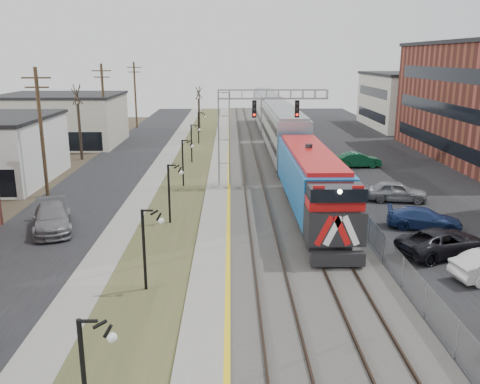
{
  "coord_description": "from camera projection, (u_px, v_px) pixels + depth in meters",
  "views": [
    {
      "loc": [
        0.04,
        -14.16,
        10.71
      ],
      "look_at": [
        0.62,
        16.26,
        2.6
      ],
      "focal_mm": 38.0,
      "sensor_mm": 36.0,
      "label": 1
    }
  ],
  "objects": [
    {
      "name": "fence",
      "position": [
        313.0,
        160.0,
        50.2
      ],
      "size": [
        0.04,
        120.0,
        1.6
      ],
      "primitive_type": "cube",
      "color": "gray",
      "rests_on": "ground"
    },
    {
      "name": "car_lot_e",
      "position": [
        396.0,
        192.0,
        38.66
      ],
      "size": [
        4.82,
        2.57,
        1.56
      ],
      "primitive_type": "imported",
      "rotation": [
        0.0,
        0.0,
        1.41
      ],
      "color": "gray",
      "rests_on": "ground"
    },
    {
      "name": "grass_median",
      "position": [
        190.0,
        169.0,
        50.17
      ],
      "size": [
        4.0,
        120.0,
        0.06
      ],
      "primitive_type": "cube",
      "color": "#404625",
      "rests_on": "ground"
    },
    {
      "name": "bare_trees",
      "position": [
        109.0,
        136.0,
        53.1
      ],
      "size": [
        12.3,
        42.3,
        5.95
      ],
      "color": "#382D23",
      "rests_on": "ground"
    },
    {
      "name": "signal_gantry",
      "position": [
        245.0,
        121.0,
        42.06
      ],
      "size": [
        9.0,
        1.07,
        8.15
      ],
      "color": "gray",
      "rests_on": "ground"
    },
    {
      "name": "platform",
      "position": [
        220.0,
        168.0,
        50.2
      ],
      "size": [
        2.0,
        120.0,
        0.24
      ],
      "primitive_type": "cube",
      "color": "gray",
      "rests_on": "ground"
    },
    {
      "name": "track_near",
      "position": [
        250.0,
        166.0,
        50.22
      ],
      "size": [
        1.58,
        120.0,
        0.15
      ],
      "color": "#2D2119",
      "rests_on": "ballast_bed"
    },
    {
      "name": "car_street_b",
      "position": [
        52.0,
        218.0,
        32.16
      ],
      "size": [
        3.92,
        6.02,
        1.62
      ],
      "primitive_type": "imported",
      "rotation": [
        0.0,
        0.0,
        0.32
      ],
      "color": "slate",
      "rests_on": "ground"
    },
    {
      "name": "utility_poles",
      "position": [
        42.0,
        134.0,
        39.04
      ],
      "size": [
        0.28,
        80.28,
        10.0
      ],
      "color": "#4C3823",
      "rests_on": "ground"
    },
    {
      "name": "car_lot_c",
      "position": [
        443.0,
        243.0,
        28.13
      ],
      "size": [
        5.8,
        4.12,
        1.47
      ],
      "primitive_type": "imported",
      "rotation": [
        0.0,
        0.0,
        1.93
      ],
      "color": "black",
      "rests_on": "ground"
    },
    {
      "name": "car_lot_d",
      "position": [
        424.0,
        219.0,
        32.46
      ],
      "size": [
        4.96,
        3.04,
        1.34
      ],
      "primitive_type": "imported",
      "rotation": [
        0.0,
        0.0,
        1.3
      ],
      "color": "navy",
      "rests_on": "ground"
    },
    {
      "name": "lampposts",
      "position": [
        170.0,
        193.0,
        33.51
      ],
      "size": [
        0.14,
        62.14,
        4.0
      ],
      "color": "black",
      "rests_on": "ground"
    },
    {
      "name": "train",
      "position": [
        279.0,
        129.0,
        57.21
      ],
      "size": [
        3.0,
        63.05,
        5.33
      ],
      "color": "#145DA5",
      "rests_on": "ground"
    },
    {
      "name": "ballast_bed",
      "position": [
        270.0,
        168.0,
        50.3
      ],
      "size": [
        8.0,
        120.0,
        0.2
      ],
      "primitive_type": "cube",
      "color": "#595651",
      "rests_on": "ground"
    },
    {
      "name": "car_lot_f",
      "position": [
        358.0,
        160.0,
        50.59
      ],
      "size": [
        4.57,
        1.83,
        1.48
      ],
      "primitive_type": "imported",
      "rotation": [
        0.0,
        0.0,
        1.63
      ],
      "color": "#0E492A",
      "rests_on": "ground"
    },
    {
      "name": "track_far",
      "position": [
        286.0,
        166.0,
        50.28
      ],
      "size": [
        1.58,
        120.0,
        0.15
      ],
      "color": "#2D2119",
      "rests_on": "ballast_bed"
    },
    {
      "name": "parking_lot",
      "position": [
        391.0,
        168.0,
        50.54
      ],
      "size": [
        16.0,
        120.0,
        0.04
      ],
      "primitive_type": "cube",
      "color": "black",
      "rests_on": "ground"
    },
    {
      "name": "sidewalk",
      "position": [
        159.0,
        169.0,
        50.11
      ],
      "size": [
        2.0,
        120.0,
        0.08
      ],
      "primitive_type": "cube",
      "color": "gray",
      "rests_on": "ground"
    },
    {
      "name": "platform_edge",
      "position": [
        229.0,
        166.0,
        50.19
      ],
      "size": [
        0.24,
        120.0,
        0.01
      ],
      "primitive_type": "cube",
      "color": "gold",
      "rests_on": "platform"
    },
    {
      "name": "street_west",
      "position": [
        114.0,
        169.0,
        50.03
      ],
      "size": [
        7.0,
        120.0,
        0.04
      ],
      "primitive_type": "cube",
      "color": "black",
      "rests_on": "ground"
    }
  ]
}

